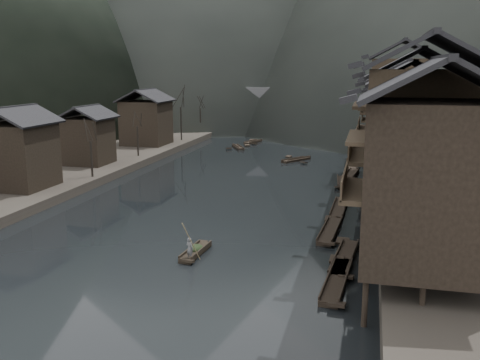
% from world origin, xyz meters
% --- Properties ---
extents(water, '(300.00, 300.00, 0.00)m').
position_xyz_m(water, '(0.00, 0.00, 0.00)').
color(water, black).
rests_on(water, ground).
extents(left_bank, '(40.00, 200.00, 1.20)m').
position_xyz_m(left_bank, '(-35.00, 40.00, 0.60)').
color(left_bank, '#2D2823').
rests_on(left_bank, ground).
extents(stilt_houses, '(9.00, 67.60, 16.34)m').
position_xyz_m(stilt_houses, '(17.28, 18.69, 8.92)').
color(stilt_houses, black).
rests_on(stilt_houses, ground).
extents(left_houses, '(8.10, 53.20, 8.73)m').
position_xyz_m(left_houses, '(-20.50, 20.12, 5.66)').
color(left_houses, black).
rests_on(left_houses, left_bank).
extents(bare_trees, '(3.99, 75.04, 7.97)m').
position_xyz_m(bare_trees, '(-17.00, 22.44, 6.45)').
color(bare_trees, black).
rests_on(bare_trees, left_bank).
extents(moored_sampans, '(3.19, 48.68, 0.47)m').
position_xyz_m(moored_sampans, '(11.90, 14.36, 0.20)').
color(moored_sampans, black).
rests_on(moored_sampans, water).
extents(midriver_boats, '(14.36, 42.57, 0.44)m').
position_xyz_m(midriver_boats, '(-1.40, 53.03, 0.20)').
color(midriver_boats, black).
rests_on(midriver_boats, water).
extents(stone_bridge, '(40.00, 6.00, 9.00)m').
position_xyz_m(stone_bridge, '(-0.00, 72.00, 5.11)').
color(stone_bridge, '#4C4C4F').
rests_on(stone_bridge, ground).
extents(hero_sampan, '(1.20, 4.46, 0.43)m').
position_xyz_m(hero_sampan, '(2.41, -2.25, 0.20)').
color(hero_sampan, black).
rests_on(hero_sampan, water).
extents(cargo_heap, '(0.97, 1.27, 0.58)m').
position_xyz_m(cargo_heap, '(2.39, -2.05, 0.72)').
color(cargo_heap, black).
rests_on(cargo_heap, hero_sampan).
extents(boatman, '(0.67, 0.57, 1.54)m').
position_xyz_m(boatman, '(2.51, -3.79, 1.20)').
color(boatman, '#5D5D60').
rests_on(boatman, hero_sampan).
extents(bamboo_pole, '(0.84, 1.84, 3.45)m').
position_xyz_m(bamboo_pole, '(2.71, -3.79, 3.69)').
color(bamboo_pole, '#8C7A51').
rests_on(bamboo_pole, boatman).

